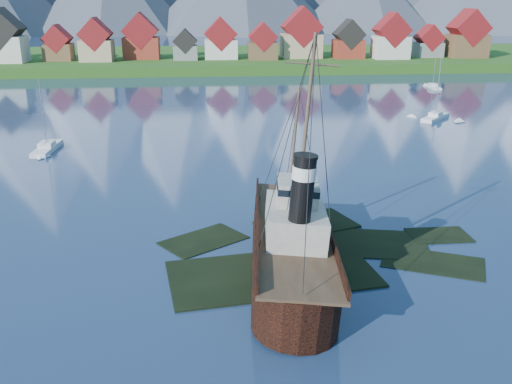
{
  "coord_description": "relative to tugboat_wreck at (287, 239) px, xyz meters",
  "views": [
    {
      "loc": [
        -8.62,
        -46.71,
        23.16
      ],
      "look_at": [
        -3.7,
        6.0,
        5.0
      ],
      "focal_mm": 40.0,
      "sensor_mm": 36.0,
      "label": 1
    }
  ],
  "objects": [
    {
      "name": "ground",
      "position": [
        1.57,
        0.5,
        -2.77
      ],
      "size": [
        1400.0,
        1400.0,
        0.0
      ],
      "primitive_type": "plane",
      "color": "navy",
      "rests_on": "ground"
    },
    {
      "name": "shoal",
      "position": [
        3.34,
        2.66,
        -3.11
      ],
      "size": [
        31.71,
        21.24,
        1.14
      ],
      "color": "black",
      "rests_on": "ground"
    },
    {
      "name": "shore_bank",
      "position": [
        1.57,
        170.5,
        -2.77
      ],
      "size": [
        600.0,
        80.0,
        3.2
      ],
      "primitive_type": "cube",
      "color": "#284A15",
      "rests_on": "ground"
    },
    {
      "name": "seawall",
      "position": [
        1.57,
        132.5,
        -2.77
      ],
      "size": [
        600.0,
        2.5,
        2.0
      ],
      "primitive_type": "cube",
      "color": "#3F3D38",
      "rests_on": "ground"
    },
    {
      "name": "town",
      "position": [
        -31.55,
        152.69,
        6.22
      ],
      "size": [
        250.96,
        16.69,
        17.3
      ],
      "color": "maroon",
      "rests_on": "ground"
    },
    {
      "name": "tugboat_wreck",
      "position": [
        0.0,
        0.0,
        0.0
      ],
      "size": [
        6.42,
        27.66,
        21.92
      ],
      "rotation": [
        0.0,
        0.07,
        -0.1
      ],
      "color": "black",
      "rests_on": "ground"
    },
    {
      "name": "sailboat_a",
      "position": [
        -31.97,
        44.36,
        -2.51
      ],
      "size": [
        2.93,
        9.77,
        11.79
      ],
      "rotation": [
        0.0,
        0.0,
        -0.05
      ],
      "color": "silver",
      "rests_on": "ground"
    },
    {
      "name": "sailboat_d",
      "position": [
        38.94,
        62.14,
        -2.48
      ],
      "size": [
        7.96,
        8.17,
        12.45
      ],
      "rotation": [
        0.0,
        0.0,
        -0.76
      ],
      "color": "silver",
      "rests_on": "ground"
    },
    {
      "name": "sailboat_e",
      "position": [
        54.48,
        102.48,
        -2.55
      ],
      "size": [
        2.91,
        8.88,
        10.12
      ],
      "rotation": [
        0.0,
        0.0,
        -0.08
      ],
      "color": "silver",
      "rests_on": "ground"
    }
  ]
}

